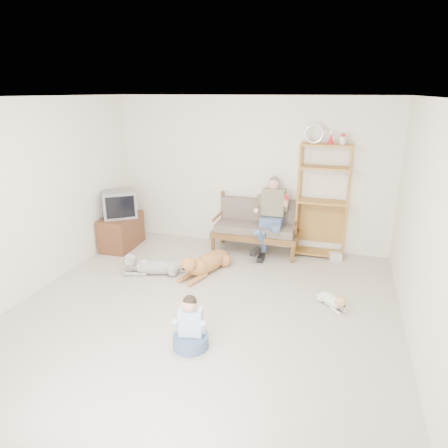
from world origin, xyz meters
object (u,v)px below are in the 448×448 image
(loveseat, at_px, (257,225))
(golden_retriever, at_px, (205,263))
(tv_stand, at_px, (121,231))
(etagere, at_px, (322,200))

(loveseat, bearing_deg, golden_retriever, -116.53)
(tv_stand, height_order, golden_retriever, tv_stand)
(golden_retriever, bearing_deg, loveseat, 82.01)
(etagere, bearing_deg, golden_retriever, -142.54)
(loveseat, bearing_deg, etagere, 5.36)
(loveseat, height_order, etagere, etagere)
(etagere, distance_m, tv_stand, 3.66)
(tv_stand, relative_size, golden_retriever, 0.70)
(etagere, distance_m, golden_retriever, 2.27)
(loveseat, xyz_separation_m, tv_stand, (-2.43, -0.54, -0.19))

